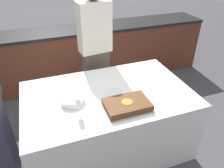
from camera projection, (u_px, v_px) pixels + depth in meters
ground_plane at (109, 144)px, 2.61m from camera, size 14.00×14.00×0.00m
back_counter at (77, 56)px, 3.64m from camera, size 4.40×0.58×0.92m
dining_table at (108, 121)px, 2.41m from camera, size 1.69×1.05×0.74m
cake at (127, 105)px, 2.00m from camera, size 0.45×0.31×0.07m
plate_stack at (73, 100)px, 2.07m from camera, size 0.23×0.23×0.06m
wine_glass at (78, 104)px, 1.86m from camera, size 0.07×0.07×0.18m
side_plate_near_cake at (114, 93)px, 2.21m from camera, size 0.18×0.18×0.00m
person_cutting_cake at (95, 50)px, 2.75m from camera, size 0.41×0.24×1.71m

